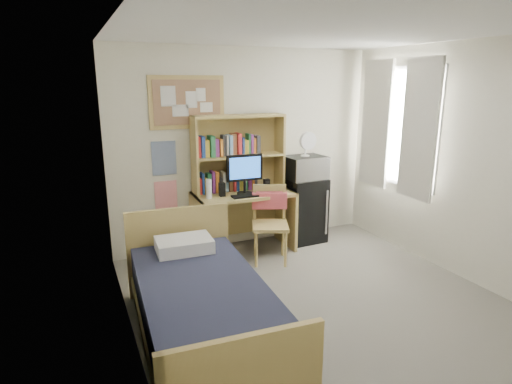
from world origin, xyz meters
name	(u,v)px	position (x,y,z in m)	size (l,w,h in m)	color
floor	(329,312)	(0.00, 0.00, -0.01)	(3.60, 4.20, 0.02)	gray
ceiling	(343,27)	(0.00, 0.00, 2.60)	(3.60, 4.20, 0.02)	silver
wall_back	(246,149)	(0.00, 2.10, 1.30)	(3.60, 0.04, 2.60)	#ECE8CF
wall_left	(129,204)	(-1.80, 0.00, 1.30)	(0.04, 4.20, 2.60)	#ECE8CF
wall_right	(478,166)	(1.80, 0.00, 1.30)	(0.04, 4.20, 2.60)	#ECE8CF
window_unit	(398,127)	(1.75, 1.20, 1.60)	(0.10, 1.40, 1.70)	white
curtain_left	(419,130)	(1.72, 0.80, 1.60)	(0.04, 0.55, 1.70)	silver
curtain_right	(376,124)	(1.72, 1.60, 1.60)	(0.04, 0.55, 1.70)	silver
bulletin_board	(187,102)	(-0.78, 2.08, 1.92)	(0.94, 0.03, 0.64)	#A07654
poster_wave	(164,158)	(-1.10, 2.09, 1.25)	(0.30, 0.01, 0.42)	#23448D
poster_japan	(166,195)	(-1.10, 2.09, 0.78)	(0.28, 0.01, 0.36)	#ED293A
desk	(243,222)	(-0.18, 1.76, 0.40)	(1.27, 0.63, 0.79)	tan
desk_chair	(270,225)	(-0.01, 1.32, 0.47)	(0.47, 0.47, 0.94)	tan
mini_fridge	(303,209)	(0.73, 1.82, 0.44)	(0.52, 0.52, 0.89)	black
bed	(204,314)	(-1.27, -0.02, 0.28)	(1.02, 2.04, 0.56)	#1B1D30
hutch	(239,153)	(-0.18, 1.91, 1.28)	(1.19, 0.30, 0.97)	tan
monitor	(245,175)	(-0.18, 1.70, 1.04)	(0.47, 0.04, 0.50)	black
keyboard	(249,196)	(-0.19, 1.56, 0.80)	(0.43, 0.14, 0.02)	black
speaker_left	(222,189)	(-0.48, 1.71, 0.88)	(0.07, 0.07, 0.17)	black
speaker_right	(267,185)	(0.12, 1.70, 0.87)	(0.07, 0.07, 0.16)	black
water_bottle	(209,189)	(-0.66, 1.67, 0.91)	(0.07, 0.07, 0.24)	white
hoodie	(269,200)	(0.07, 1.50, 0.73)	(0.43, 0.13, 0.21)	#DB535D
microwave	(305,167)	(0.74, 1.80, 1.04)	(0.53, 0.40, 0.31)	silver
desk_fan	(305,145)	(0.74, 1.80, 1.34)	(0.24, 0.24, 0.29)	white
pillow	(184,245)	(-1.23, 0.73, 0.62)	(0.53, 0.37, 0.13)	white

